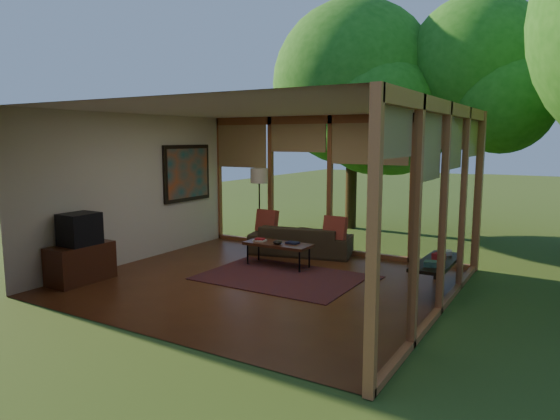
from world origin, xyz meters
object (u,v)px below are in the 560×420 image
Objects in this scene: floor_lamp at (259,180)px; side_console at (431,263)px; sofa at (301,240)px; media_cabinet at (81,263)px; coffee_table at (278,245)px; television at (80,229)px.

floor_lamp is 1.18× the size of side_console.
media_cabinet is (-2.09, -3.44, 0.01)m from sofa.
floor_lamp is at bearing 73.61° from media_cabinet.
media_cabinet is at bearing -132.27° from coffee_table.
media_cabinet is 0.71× the size of side_console.
sofa is 1.64× the size of coffee_table.
sofa is 1.40× the size of side_console.
side_console is (4.87, 2.42, 0.11)m from media_cabinet.
media_cabinet reaches higher than side_console.
television is at bearing -132.00° from coffee_table.
media_cabinet reaches higher than sofa.
floor_lamp reaches higher than side_console.
floor_lamp is 1.38× the size of coffee_table.
floor_lamp is 1.92m from coffee_table.
media_cabinet reaches higher than coffee_table.
floor_lamp reaches higher than television.
coffee_table is (1.14, -1.15, -1.01)m from floor_lamp.
sofa is 1.04m from coffee_table.
sofa is at bearing -6.96° from floor_lamp.
side_console is at bearing 26.53° from television.
media_cabinet is 5.44m from side_console.
media_cabinet is at bearing 45.34° from sofa.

